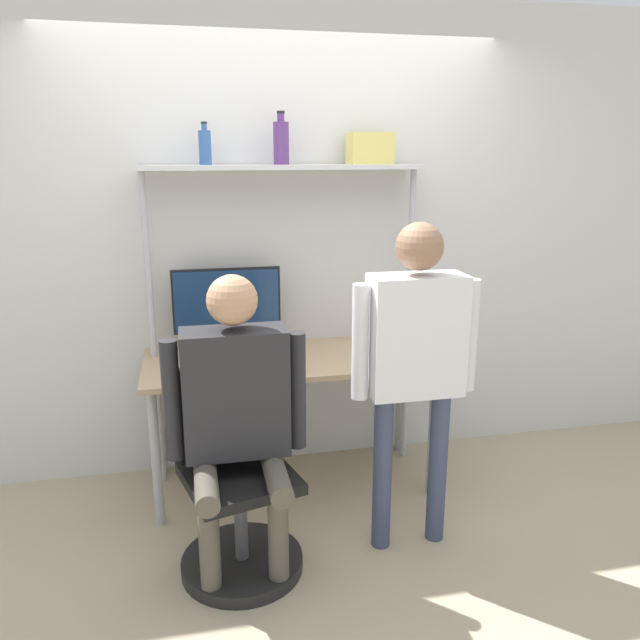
{
  "coord_description": "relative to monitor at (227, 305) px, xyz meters",
  "views": [
    {
      "loc": [
        -0.53,
        -2.88,
        1.87
      ],
      "look_at": [
        0.05,
        -0.17,
        1.12
      ],
      "focal_mm": 35.0,
      "sensor_mm": 36.0,
      "label": 1
    }
  ],
  "objects": [
    {
      "name": "laptop",
      "position": [
        0.01,
        -0.31,
        -0.21
      ],
      "size": [
        0.33,
        0.22,
        0.22
      ],
      "color": "silver",
      "rests_on": "desk"
    },
    {
      "name": "bottle_purple",
      "position": [
        0.32,
        -0.01,
        0.88
      ],
      "size": [
        0.08,
        0.08,
        0.27
      ],
      "color": "#593372",
      "rests_on": "shelf_unit"
    },
    {
      "name": "monitor",
      "position": [
        0.0,
        0.0,
        0.0
      ],
      "size": [
        0.6,
        0.2,
        0.48
      ],
      "color": "black",
      "rests_on": "desk"
    },
    {
      "name": "person_standing",
      "position": [
        0.79,
        -0.87,
        -0.04
      ],
      "size": [
        0.6,
        0.21,
        1.58
      ],
      "color": "#38425B",
      "rests_on": "ground_plane"
    },
    {
      "name": "wall_back",
      "position": [
        0.33,
        0.16,
        0.31
      ],
      "size": [
        8.0,
        0.06,
        2.7
      ],
      "color": "silver",
      "rests_on": "ground_plane"
    },
    {
      "name": "bottle_blue",
      "position": [
        -0.08,
        -0.01,
        0.86
      ],
      "size": [
        0.07,
        0.07,
        0.22
      ],
      "color": "#335999",
      "rests_on": "shelf_unit"
    },
    {
      "name": "cell_phone",
      "position": [
        0.26,
        -0.36,
        -0.26
      ],
      "size": [
        0.07,
        0.15,
        0.01
      ],
      "color": "black",
      "rests_on": "desk"
    },
    {
      "name": "storage_box",
      "position": [
        0.81,
        -0.01,
        0.85
      ],
      "size": [
        0.23,
        0.17,
        0.17
      ],
      "color": "#DBCC66",
      "rests_on": "shelf_unit"
    },
    {
      "name": "ground_plane",
      "position": [
        0.33,
        -0.55,
        -1.04
      ],
      "size": [
        12.0,
        12.0,
        0.0
      ],
      "primitive_type": "plane",
      "color": "tan"
    },
    {
      "name": "shelf_unit",
      "position": [
        0.33,
        -0.01,
        0.47
      ],
      "size": [
        1.53,
        0.27,
        1.8
      ],
      "color": "silver",
      "rests_on": "ground_plane"
    },
    {
      "name": "office_chair",
      "position": [
        -0.04,
        -0.88,
        -0.75
      ],
      "size": [
        0.56,
        0.56,
        0.94
      ],
      "color": "black",
      "rests_on": "ground_plane"
    },
    {
      "name": "person_seated",
      "position": [
        -0.03,
        -0.92,
        -0.22
      ],
      "size": [
        0.62,
        0.47,
        1.38
      ],
      "color": "#4C473D",
      "rests_on": "ground_plane"
    },
    {
      "name": "desk",
      "position": [
        0.33,
        -0.2,
        -0.36
      ],
      "size": [
        1.61,
        0.66,
        0.77
      ],
      "color": "tan",
      "rests_on": "ground_plane"
    }
  ]
}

